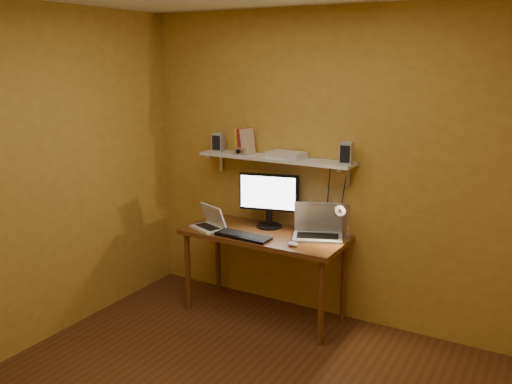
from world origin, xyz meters
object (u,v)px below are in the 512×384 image
Objects in this scene: wall_shelf at (275,159)px; speaker_left at (218,142)px; speaker_right at (346,153)px; shelf_camera at (240,151)px; desk at (264,242)px; monitor at (269,198)px; mouse at (293,244)px; keyboard at (243,236)px; laptop at (318,228)px; desk_lamp at (344,217)px; netbook at (210,222)px; router at (286,155)px.

wall_shelf is 0.59m from speaker_left.
shelf_camera is at bearing 176.25° from speaker_right.
speaker_right is (0.64, 0.19, 0.80)m from desk.
monitor is 3.11× the size of speaker_left.
desk is at bearing 160.91° from mouse.
speaker_left is (-0.50, 0.39, 0.70)m from keyboard.
laptop is (0.43, -0.06, -0.53)m from wall_shelf.
speaker_right is (0.20, 0.05, 0.64)m from laptop.
desk is 3.73× the size of desk_lamp.
monitor is 1.52× the size of netbook.
mouse is at bearing -134.51° from speaker_right.
mouse is 0.25× the size of desk_lamp.
keyboard is at bearing -160.25° from speaker_right.
speaker_right is at bearing 30.10° from keyboard.
wall_shelf is at bearing 141.56° from mouse.
speaker_left reaches higher than netbook.
keyboard is 0.77m from router.
keyboard is 0.84m from desk_lamp.
netbook is 0.67m from shelf_camera.
desk is at bearing -118.40° from router.
speaker_left is at bearing 161.66° from desk.
mouse is (0.45, 0.01, 0.00)m from keyboard.
netbook reaches higher than mouse.
desk is at bearing -171.52° from speaker_right.
mouse is at bearing -33.25° from speaker_left.
shelf_camera is at bearing 163.74° from mouse.
speaker_right is 0.95m from shelf_camera.
laptop is 0.33m from mouse.
speaker_right is at bearing 16.45° from desk.
netbook is 0.91× the size of desk_lamp.
desk is 0.82m from shelf_camera.
netbook is 1.96× the size of speaker_right.
speaker_left is at bearing 171.72° from speaker_right.
desk is 2.71× the size of monitor.
wall_shelf is at bearing 178.99° from router.
monitor is 4.55× the size of shelf_camera.
laptop is at bearing -9.43° from router.
keyboard is at bearing -170.84° from mouse.
keyboard is (-0.52, -0.33, -0.06)m from laptop.
desk_lamp is 1.34m from speaker_left.
monitor is at bearing -14.23° from speaker_left.
monitor is at bearing 154.66° from laptop.
desk_lamp reaches higher than keyboard.
desk is 0.73m from desk_lamp.
monitor is at bearing 173.63° from speaker_right.
wall_shelf is 2.71× the size of monitor.
speaker_left is at bearing 155.21° from laptop.
mouse is at bearing -54.62° from monitor.
monitor is 2.99× the size of speaker_right.
speaker_right is at bearing 4.23° from shelf_camera.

